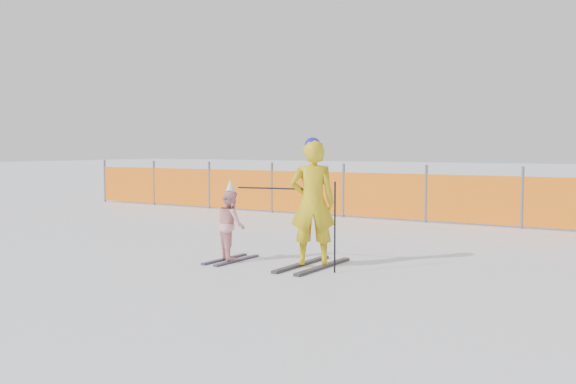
# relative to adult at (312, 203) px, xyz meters

# --- Properties ---
(ground) EXTENTS (120.00, 120.00, 0.00)m
(ground) POSITION_rel_adult_xyz_m (-0.46, -0.39, -0.88)
(ground) COLOR white
(ground) RESTS_ON ground
(adult) EXTENTS (0.73, 1.40, 1.76)m
(adult) POSITION_rel_adult_xyz_m (0.00, 0.00, 0.00)
(adult) COLOR black
(adult) RESTS_ON ground
(child) EXTENTS (0.61, 1.00, 1.17)m
(child) POSITION_rel_adult_xyz_m (-1.22, -0.22, -0.34)
(child) COLOR black
(child) RESTS_ON ground
(ski_poles) EXTENTS (1.56, 0.20, 1.19)m
(ski_poles) POSITION_rel_adult_xyz_m (-0.03, -0.16, -0.07)
(ski_poles) COLOR black
(ski_poles) RESTS_ON ground
(safety_fence) EXTENTS (14.97, 0.06, 1.25)m
(safety_fence) POSITION_rel_adult_xyz_m (-3.07, 5.78, -0.32)
(safety_fence) COLOR #595960
(safety_fence) RESTS_ON ground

